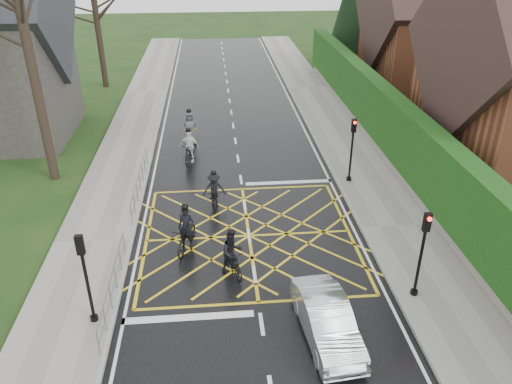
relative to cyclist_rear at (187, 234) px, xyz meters
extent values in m
plane|color=black|center=(2.39, 0.63, -0.61)|extent=(120.00, 120.00, 0.00)
cube|color=black|center=(2.39, 0.63, -0.61)|extent=(9.00, 80.00, 0.01)
cube|color=gray|center=(8.39, 0.63, -0.54)|extent=(3.00, 80.00, 0.15)
cube|color=gray|center=(-3.61, 0.63, -0.54)|extent=(3.00, 80.00, 0.15)
cube|color=slate|center=(10.14, 6.63, -0.26)|extent=(0.50, 38.00, 0.70)
cube|color=black|center=(10.14, 6.63, 1.49)|extent=(0.90, 38.00, 2.80)
cube|color=brown|center=(17.14, 18.63, 2.39)|extent=(9.00, 8.00, 6.00)
cube|color=#30201D|center=(17.14, 18.63, 5.29)|extent=(9.80, 8.80, 8.80)
cylinder|color=black|center=(13.14, 26.63, -0.01)|extent=(0.50, 0.50, 1.20)
cone|color=black|center=(13.14, 26.63, 4.39)|extent=(4.60, 4.60, 10.00)
cylinder|color=black|center=(-6.61, 6.63, 4.89)|extent=(0.44, 0.44, 11.00)
cylinder|color=black|center=(-7.61, 14.63, 5.39)|extent=(0.44, 0.44, 12.00)
cylinder|color=black|center=(-6.91, 22.63, 4.39)|extent=(0.44, 0.44, 10.00)
cylinder|color=slate|center=(-2.26, -2.87, 0.39)|extent=(0.05, 5.00, 0.05)
cylinder|color=slate|center=(-2.26, -2.87, -0.06)|extent=(0.04, 5.00, 0.04)
cylinder|color=slate|center=(-2.26, -5.37, -0.11)|extent=(0.04, 0.04, 1.00)
cylinder|color=slate|center=(-2.26, -0.37, -0.11)|extent=(0.04, 0.04, 1.00)
cylinder|color=slate|center=(-2.26, 4.63, 0.39)|extent=(0.05, 6.00, 0.05)
cylinder|color=slate|center=(-2.26, 4.63, -0.06)|extent=(0.04, 6.00, 0.04)
cylinder|color=slate|center=(-2.26, 1.63, -0.11)|extent=(0.04, 0.04, 1.00)
cylinder|color=slate|center=(-2.26, 7.63, -0.11)|extent=(0.04, 0.04, 1.00)
cylinder|color=black|center=(7.49, 4.83, 0.89)|extent=(0.10, 0.10, 3.00)
cylinder|color=black|center=(7.49, 4.83, -0.46)|extent=(0.24, 0.24, 0.30)
cube|color=black|center=(7.49, 4.83, 2.29)|extent=(0.22, 0.16, 0.62)
sphere|color=#FF0C0C|center=(7.49, 4.71, 2.47)|extent=(0.14, 0.14, 0.14)
cylinder|color=black|center=(7.49, -3.57, 0.89)|extent=(0.10, 0.10, 3.00)
cylinder|color=black|center=(7.49, -3.57, -0.46)|extent=(0.24, 0.24, 0.30)
cube|color=black|center=(7.49, -3.57, 2.29)|extent=(0.22, 0.16, 0.62)
sphere|color=#FF0C0C|center=(7.49, -3.69, 2.47)|extent=(0.14, 0.14, 0.14)
cylinder|color=black|center=(-2.71, -3.87, 0.89)|extent=(0.10, 0.10, 3.00)
cylinder|color=black|center=(-2.71, -3.87, -0.46)|extent=(0.24, 0.24, 0.30)
cube|color=black|center=(-2.71, -3.87, 2.29)|extent=(0.22, 0.16, 0.62)
sphere|color=#FF0C0C|center=(-2.71, -3.75, 2.47)|extent=(0.14, 0.14, 0.14)
imported|color=black|center=(0.00, -0.03, -0.10)|extent=(1.20, 2.05, 1.02)
imported|color=black|center=(0.00, 0.07, 0.25)|extent=(0.72, 0.58, 1.73)
sphere|color=black|center=(0.00, 0.07, 1.14)|extent=(0.27, 0.27, 0.27)
imported|color=black|center=(1.63, -1.68, -0.09)|extent=(1.04, 1.80, 1.04)
imported|color=black|center=(1.63, -1.58, 0.19)|extent=(0.93, 0.83, 1.60)
sphere|color=black|center=(1.63, -1.58, 1.00)|extent=(0.25, 0.25, 0.25)
imported|color=black|center=(1.09, 3.17, -0.16)|extent=(0.67, 1.74, 0.90)
imported|color=black|center=(1.09, 3.27, 0.15)|extent=(1.01, 0.61, 1.53)
sphere|color=black|center=(1.09, 3.27, 0.94)|extent=(0.24, 0.24, 0.24)
imported|color=black|center=(-0.12, 7.91, -0.05)|extent=(0.88, 1.93, 1.12)
imported|color=white|center=(-0.12, 8.01, 0.24)|extent=(1.06, 0.61, 1.71)
sphere|color=black|center=(-0.12, 8.01, 1.12)|extent=(0.27, 0.27, 0.27)
imported|color=#B2B315|center=(-0.14, 10.47, -0.07)|extent=(1.04, 2.16, 1.09)
imported|color=#4E4F54|center=(-0.14, 10.57, 0.31)|extent=(0.98, 0.72, 1.85)
sphere|color=black|center=(-0.14, 10.57, 1.25)|extent=(0.29, 0.29, 0.29)
imported|color=silver|center=(4.24, -5.05, 0.00)|extent=(1.65, 3.85, 1.23)
camera|label=1|loc=(1.17, -15.93, 10.15)|focal=35.00mm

